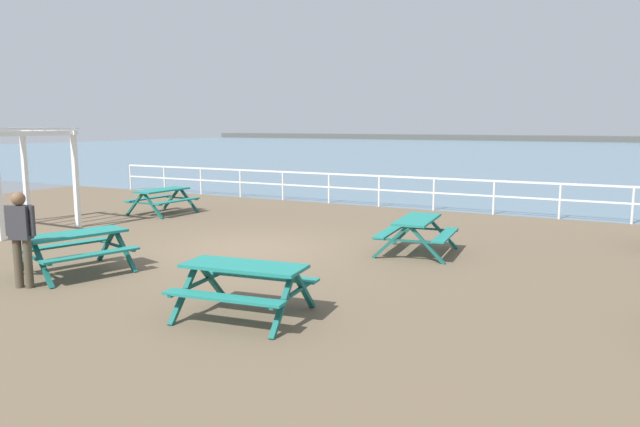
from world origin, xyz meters
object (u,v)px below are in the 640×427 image
object	(u,v)px
picnic_table_mid_centre	(76,243)
picnic_table_far_left	(417,227)
picnic_table_near_right	(244,277)
picnic_table_seaward	(162,195)
lattice_pergola	(11,155)
visitor	(21,234)

from	to	relation	value
picnic_table_mid_centre	picnic_table_far_left	world-z (taller)	same
picnic_table_near_right	picnic_table_seaward	size ratio (longest dim) A/B	1.06
picnic_table_seaward	lattice_pergola	size ratio (longest dim) A/B	0.69
picnic_table_seaward	lattice_pergola	world-z (taller)	lattice_pergola
picnic_table_seaward	picnic_table_far_left	bearing A→B (deg)	-99.20
picnic_table_near_right	visitor	world-z (taller)	visitor
visitor	picnic_table_near_right	bearing A→B (deg)	73.47
picnic_table_seaward	lattice_pergola	distance (m)	4.49
visitor	picnic_table_seaward	bearing A→B (deg)	-176.64
picnic_table_mid_centre	picnic_table_far_left	distance (m)	6.92
picnic_table_near_right	picnic_table_seaward	distance (m)	10.74
lattice_pergola	picnic_table_far_left	bearing A→B (deg)	13.82
picnic_table_far_left	picnic_table_seaward	distance (m)	9.11
picnic_table_near_right	picnic_table_far_left	distance (m)	5.34
lattice_pergola	picnic_table_seaward	bearing A→B (deg)	71.63
picnic_table_mid_centre	picnic_table_seaward	bearing A→B (deg)	46.69
visitor	picnic_table_far_left	bearing A→B (deg)	115.17
picnic_table_seaward	visitor	bearing A→B (deg)	-150.91
picnic_table_mid_centre	visitor	xyz separation A→B (m)	(0.02, -1.13, 0.36)
picnic_table_mid_centre	picnic_table_far_left	bearing A→B (deg)	-31.54
picnic_table_seaward	picnic_table_mid_centre	bearing A→B (deg)	-147.18
picnic_table_near_right	visitor	xyz separation A→B (m)	(-4.24, -0.51, 0.36)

